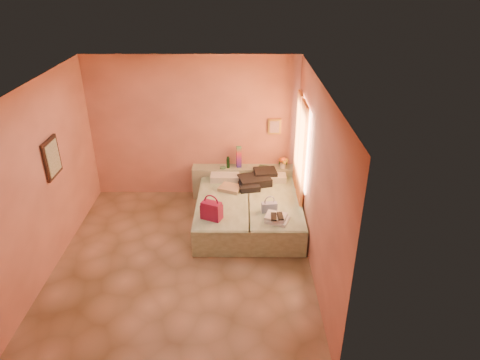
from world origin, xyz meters
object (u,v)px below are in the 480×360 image
at_px(headboard_ledge, 244,182).
at_px(green_book, 263,167).
at_px(blue_handbag, 269,207).
at_px(magenta_handbag, 212,210).
at_px(towel_stack, 277,218).
at_px(bed_left, 224,212).
at_px(water_bottle, 228,162).
at_px(flower_vase, 283,162).
at_px(bed_right, 274,212).

relative_size(headboard_ledge, green_book, 10.95).
bearing_deg(headboard_ledge, blue_handbag, -74.09).
xyz_separation_m(magenta_handbag, towel_stack, (1.07, -0.08, -0.11)).
bearing_deg(magenta_handbag, towel_stack, 19.36).
distance_m(bed_left, water_bottle, 1.14).
distance_m(headboard_ledge, bed_left, 1.12).
bearing_deg(bed_left, headboard_ledge, 70.64).
distance_m(headboard_ledge, flower_vase, 0.89).
bearing_deg(bed_left, green_book, 53.61).
bearing_deg(bed_right, blue_handbag, -105.70).
bearing_deg(bed_right, headboard_ledge, 116.86).
height_order(water_bottle, towel_stack, water_bottle).
xyz_separation_m(bed_right, flower_vase, (0.23, 1.01, 0.53)).
bearing_deg(bed_right, magenta_handbag, -149.92).
height_order(water_bottle, green_book, water_bottle).
distance_m(water_bottle, blue_handbag, 1.60).
relative_size(headboard_ledge, bed_right, 1.02).
bearing_deg(water_bottle, bed_left, -93.26).
height_order(bed_right, water_bottle, water_bottle).
xyz_separation_m(water_bottle, magenta_handbag, (-0.23, -1.63, -0.11)).
relative_size(bed_left, green_book, 10.69).
height_order(blue_handbag, towel_stack, blue_handbag).
xyz_separation_m(bed_right, water_bottle, (-0.84, 1.02, 0.51)).
distance_m(bed_right, flower_vase, 1.17).
distance_m(bed_left, flower_vase, 1.61).
bearing_deg(water_bottle, bed_right, -50.35).
bearing_deg(green_book, magenta_handbag, -102.19).
distance_m(bed_right, towel_stack, 0.76).
bearing_deg(blue_handbag, magenta_handbag, -173.48).
bearing_deg(magenta_handbag, blue_handbag, 36.55).
xyz_separation_m(flower_vase, magenta_handbag, (-1.30, -1.62, -0.13)).
xyz_separation_m(bed_left, blue_handbag, (0.79, -0.39, 0.33)).
distance_m(bed_left, bed_right, 0.90).
xyz_separation_m(bed_left, green_book, (0.75, 1.01, 0.42)).
distance_m(bed_right, blue_handbag, 0.53).
bearing_deg(water_bottle, headboard_ledge, 6.11).
xyz_separation_m(headboard_ledge, flower_vase, (0.76, -0.04, 0.46)).
bearing_deg(green_book, towel_stack, -67.61).
bearing_deg(blue_handbag, towel_stack, -75.45).
distance_m(headboard_ledge, green_book, 0.51).
relative_size(bed_right, water_bottle, 8.81).
bearing_deg(blue_handbag, headboard_ledge, 99.65).
relative_size(headboard_ledge, magenta_handbag, 6.16).
xyz_separation_m(bed_left, flower_vase, (1.13, 1.01, 0.53)).
relative_size(bed_right, green_book, 10.69).
height_order(magenta_handbag, towel_stack, magenta_handbag).
distance_m(green_book, blue_handbag, 1.41).
bearing_deg(flower_vase, bed_right, -103.01).
relative_size(water_bottle, towel_stack, 0.65).
bearing_deg(flower_vase, towel_stack, -97.78).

